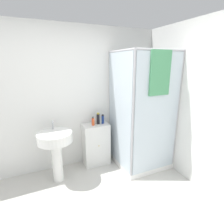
{
  "coord_description": "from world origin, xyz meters",
  "views": [
    {
      "loc": [
        -0.52,
        -1.37,
        1.89
      ],
      "look_at": [
        0.6,
        1.14,
        1.11
      ],
      "focal_mm": 28.0,
      "sensor_mm": 36.0,
      "label": 1
    }
  ],
  "objects_px": {
    "shampoo_bottle_tall_black": "(98,119)",
    "lotion_bottle_white": "(95,121)",
    "shampoo_bottle_blue": "(103,119)",
    "sink": "(56,145)",
    "soap_dispenser": "(93,122)"
  },
  "relations": [
    {
      "from": "shampoo_bottle_blue",
      "to": "lotion_bottle_white",
      "type": "distance_m",
      "value": 0.15
    },
    {
      "from": "sink",
      "to": "shampoo_bottle_tall_black",
      "type": "relative_size",
      "value": 4.65
    },
    {
      "from": "shampoo_bottle_tall_black",
      "to": "lotion_bottle_white",
      "type": "xyz_separation_m",
      "value": [
        -0.05,
        0.04,
        -0.04
      ]
    },
    {
      "from": "soap_dispenser",
      "to": "lotion_bottle_white",
      "type": "height_order",
      "value": "soap_dispenser"
    },
    {
      "from": "shampoo_bottle_blue",
      "to": "shampoo_bottle_tall_black",
      "type": "bearing_deg",
      "value": 174.76
    },
    {
      "from": "sink",
      "to": "shampoo_bottle_blue",
      "type": "bearing_deg",
      "value": 14.93
    },
    {
      "from": "soap_dispenser",
      "to": "lotion_bottle_white",
      "type": "relative_size",
      "value": 1.08
    },
    {
      "from": "sink",
      "to": "shampoo_bottle_tall_black",
      "type": "distance_m",
      "value": 0.88
    },
    {
      "from": "soap_dispenser",
      "to": "shampoo_bottle_blue",
      "type": "height_order",
      "value": "shampoo_bottle_blue"
    },
    {
      "from": "sink",
      "to": "shampoo_bottle_blue",
      "type": "distance_m",
      "value": 0.95
    },
    {
      "from": "lotion_bottle_white",
      "to": "shampoo_bottle_blue",
      "type": "bearing_deg",
      "value": -17.39
    },
    {
      "from": "shampoo_bottle_tall_black",
      "to": "lotion_bottle_white",
      "type": "relative_size",
      "value": 1.42
    },
    {
      "from": "soap_dispenser",
      "to": "lotion_bottle_white",
      "type": "bearing_deg",
      "value": 49.37
    },
    {
      "from": "sink",
      "to": "shampoo_bottle_blue",
      "type": "height_order",
      "value": "sink"
    },
    {
      "from": "shampoo_bottle_tall_black",
      "to": "soap_dispenser",
      "type": "bearing_deg",
      "value": -164.39
    }
  ]
}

